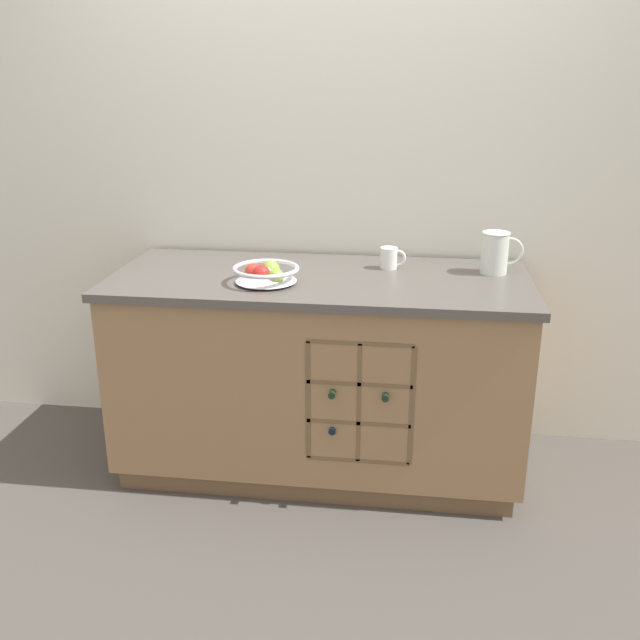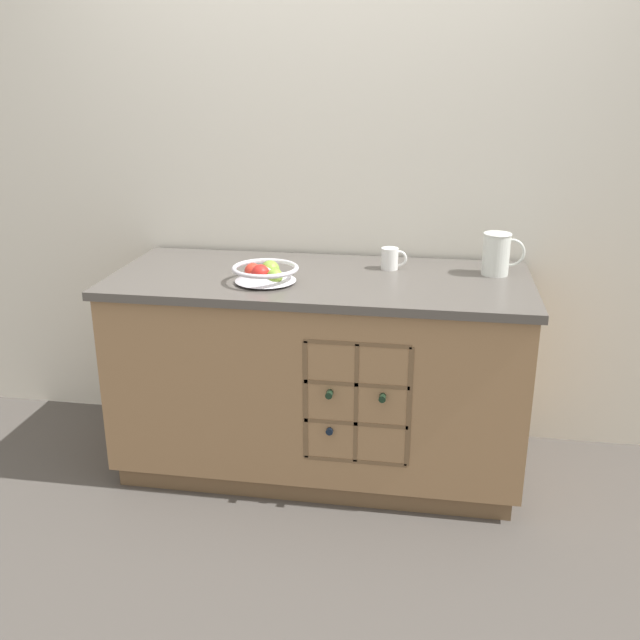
# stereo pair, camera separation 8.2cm
# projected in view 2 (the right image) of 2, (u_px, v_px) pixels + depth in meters

# --- Properties ---
(ground_plane) EXTENTS (14.00, 14.00, 0.00)m
(ground_plane) POSITION_uv_depth(u_px,v_px,m) (320.00, 462.00, 3.27)
(ground_plane) COLOR #4C4742
(back_wall) EXTENTS (4.40, 0.06, 2.55)m
(back_wall) POSITION_uv_depth(u_px,v_px,m) (335.00, 169.00, 3.25)
(back_wall) COLOR silver
(back_wall) RESTS_ON ground_plane
(kitchen_island) EXTENTS (1.75, 0.77, 0.89)m
(kitchen_island) POSITION_uv_depth(u_px,v_px,m) (320.00, 372.00, 3.12)
(kitchen_island) COLOR brown
(kitchen_island) RESTS_ON ground_plane
(fruit_bowl) EXTENTS (0.27, 0.27, 0.08)m
(fruit_bowl) POSITION_uv_depth(u_px,v_px,m) (265.00, 272.00, 2.87)
(fruit_bowl) COLOR silver
(fruit_bowl) RESTS_ON kitchen_island
(white_pitcher) EXTENTS (0.18, 0.12, 0.18)m
(white_pitcher) POSITION_uv_depth(u_px,v_px,m) (497.00, 253.00, 2.97)
(white_pitcher) COLOR silver
(white_pitcher) RESTS_ON kitchen_island
(ceramic_mug) EXTENTS (0.11, 0.07, 0.09)m
(ceramic_mug) POSITION_uv_depth(u_px,v_px,m) (391.00, 259.00, 3.07)
(ceramic_mug) COLOR white
(ceramic_mug) RESTS_ON kitchen_island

